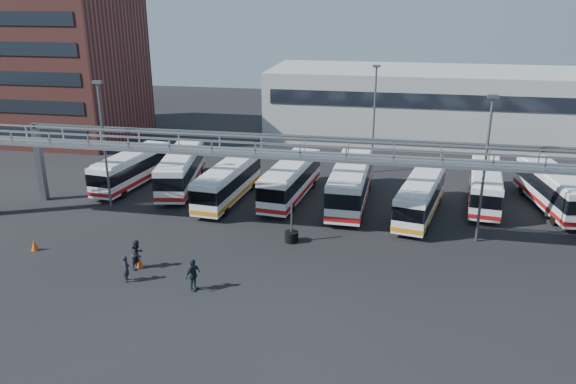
% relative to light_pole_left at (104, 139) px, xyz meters
% --- Properties ---
extents(ground, '(140.00, 140.00, 0.00)m').
position_rel_light_pole_left_xyz_m(ground, '(16.00, -8.00, -5.73)').
color(ground, black).
rests_on(ground, ground).
extents(gantry, '(51.40, 5.15, 7.10)m').
position_rel_light_pole_left_xyz_m(gantry, '(16.00, -2.13, -0.22)').
color(gantry, gray).
rests_on(gantry, ground).
extents(apartment_building, '(18.00, 15.00, 16.00)m').
position_rel_light_pole_left_xyz_m(apartment_building, '(-18.00, 22.00, 2.27)').
color(apartment_building, brown).
rests_on(apartment_building, ground).
extents(warehouse, '(42.00, 14.00, 8.00)m').
position_rel_light_pole_left_xyz_m(warehouse, '(28.00, 30.00, -1.73)').
color(warehouse, '#9E9E99').
rests_on(warehouse, ground).
extents(light_pole_left, '(0.70, 0.35, 10.21)m').
position_rel_light_pole_left_xyz_m(light_pole_left, '(0.00, 0.00, 0.00)').
color(light_pole_left, '#4C4F54').
rests_on(light_pole_left, ground).
extents(light_pole_mid, '(0.70, 0.35, 10.21)m').
position_rel_light_pole_left_xyz_m(light_pole_mid, '(28.00, -1.00, 0.00)').
color(light_pole_mid, '#4C4F54').
rests_on(light_pole_mid, ground).
extents(light_pole_back, '(0.70, 0.35, 10.21)m').
position_rel_light_pole_left_xyz_m(light_pole_back, '(20.00, 14.00, 0.00)').
color(light_pole_back, '#4C4F54').
rests_on(light_pole_back, ground).
extents(bus_1, '(3.53, 10.23, 3.04)m').
position_rel_light_pole_left_xyz_m(bus_1, '(-0.82, 5.81, -4.04)').
color(bus_1, silver).
rests_on(bus_1, ground).
extents(bus_2, '(4.34, 11.02, 3.26)m').
position_rel_light_pole_left_xyz_m(bus_2, '(3.73, 5.99, -3.92)').
color(bus_2, silver).
rests_on(bus_2, ground).
extents(bus_3, '(3.20, 10.24, 3.06)m').
position_rel_light_pole_left_xyz_m(bus_3, '(8.70, 3.57, -4.04)').
color(bus_3, silver).
rests_on(bus_3, ground).
extents(bus_4, '(3.56, 10.72, 3.19)m').
position_rel_light_pole_left_xyz_m(bus_4, '(13.72, 5.01, -3.96)').
color(bus_4, silver).
rests_on(bus_4, ground).
extents(bus_5, '(2.95, 11.59, 3.50)m').
position_rel_light_pole_left_xyz_m(bus_5, '(18.75, 4.71, -3.79)').
color(bus_5, silver).
rests_on(bus_5, ground).
extents(bus_6, '(4.27, 10.23, 3.03)m').
position_rel_light_pole_left_xyz_m(bus_6, '(24.21, 2.95, -4.05)').
color(bus_6, silver).
rests_on(bus_6, ground).
extents(bus_7, '(3.53, 10.28, 3.06)m').
position_rel_light_pole_left_xyz_m(bus_7, '(29.45, 6.69, -4.03)').
color(bus_7, silver).
rests_on(bus_7, ground).
extents(bus_8, '(4.02, 10.74, 3.18)m').
position_rel_light_pole_left_xyz_m(bus_8, '(34.60, 6.63, -3.97)').
color(bus_8, silver).
rests_on(bus_8, ground).
extents(pedestrian_a, '(0.59, 0.71, 1.67)m').
position_rel_light_pole_left_xyz_m(pedestrian_a, '(6.75, -10.97, -4.89)').
color(pedestrian_a, black).
rests_on(pedestrian_a, ground).
extents(pedestrian_b, '(0.90, 1.06, 1.91)m').
position_rel_light_pole_left_xyz_m(pedestrian_b, '(6.67, -9.25, -4.77)').
color(pedestrian_b, '#241F2B').
rests_on(pedestrian_b, ground).
extents(pedestrian_d, '(0.87, 1.24, 1.95)m').
position_rel_light_pole_left_xyz_m(pedestrian_d, '(11.03, -11.24, -4.75)').
color(pedestrian_d, '#1B2630').
rests_on(pedestrian_d, ground).
extents(cone_left, '(0.50, 0.50, 0.77)m').
position_rel_light_pole_left_xyz_m(cone_left, '(-1.31, -8.14, -5.34)').
color(cone_left, '#CF480B').
rests_on(cone_left, ground).
extents(cone_right, '(0.42, 0.42, 0.67)m').
position_rel_light_pole_left_xyz_m(cone_right, '(6.70, -9.11, -5.39)').
color(cone_right, '#CF480B').
rests_on(cone_right, ground).
extents(tire_stack, '(0.94, 0.94, 2.70)m').
position_rel_light_pole_left_xyz_m(tire_stack, '(15.38, -3.50, -5.27)').
color(tire_stack, black).
rests_on(tire_stack, ground).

